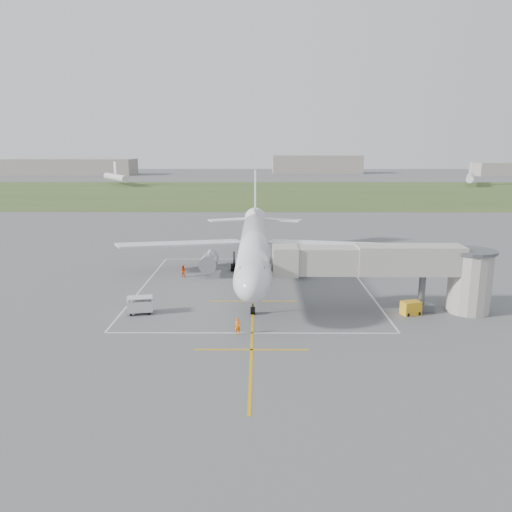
{
  "coord_description": "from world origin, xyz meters",
  "views": [
    {
      "loc": [
        0.62,
        -64.63,
        17.23
      ],
      "look_at": [
        0.28,
        -4.0,
        4.0
      ],
      "focal_mm": 35.0,
      "sensor_mm": 36.0,
      "label": 1
    }
  ],
  "objects_px": {
    "baggage_cart": "(140,305)",
    "ramp_worker_nose": "(238,326)",
    "gpu_unit": "(411,308)",
    "jet_bridge": "(402,268)",
    "airliner": "(254,246)",
    "ramp_worker_wing": "(183,271)"
  },
  "relations": [
    {
      "from": "jet_bridge",
      "to": "ramp_worker_wing",
      "type": "bearing_deg",
      "value": 150.21
    },
    {
      "from": "airliner",
      "to": "gpu_unit",
      "type": "bearing_deg",
      "value": -42.53
    },
    {
      "from": "airliner",
      "to": "baggage_cart",
      "type": "relative_size",
      "value": 16.16
    },
    {
      "from": "airliner",
      "to": "ramp_worker_nose",
      "type": "relative_size",
      "value": 29.33
    },
    {
      "from": "jet_bridge",
      "to": "baggage_cart",
      "type": "distance_m",
      "value": 27.92
    },
    {
      "from": "airliner",
      "to": "ramp_worker_wing",
      "type": "bearing_deg",
      "value": 178.3
    },
    {
      "from": "jet_bridge",
      "to": "gpu_unit",
      "type": "distance_m",
      "value": 4.26
    },
    {
      "from": "gpu_unit",
      "to": "baggage_cart",
      "type": "height_order",
      "value": "baggage_cart"
    },
    {
      "from": "jet_bridge",
      "to": "ramp_worker_wing",
      "type": "distance_m",
      "value": 29.53
    },
    {
      "from": "airliner",
      "to": "jet_bridge",
      "type": "xyz_separation_m",
      "value": [
        15.72,
        -14.25,
        0.35
      ]
    },
    {
      "from": "airliner",
      "to": "gpu_unit",
      "type": "height_order",
      "value": "airliner"
    },
    {
      "from": "airliner",
      "to": "ramp_worker_wing",
      "type": "distance_m",
      "value": 10.32
    },
    {
      "from": "airliner",
      "to": "ramp_worker_nose",
      "type": "distance_m",
      "value": 21.43
    },
    {
      "from": "jet_bridge",
      "to": "ramp_worker_wing",
      "type": "xyz_separation_m",
      "value": [
        -25.4,
        14.54,
        -3.93
      ]
    },
    {
      "from": "baggage_cart",
      "to": "ramp_worker_wing",
      "type": "height_order",
      "value": "baggage_cart"
    },
    {
      "from": "gpu_unit",
      "to": "baggage_cart",
      "type": "distance_m",
      "value": 28.56
    },
    {
      "from": "jet_bridge",
      "to": "ramp_worker_wing",
      "type": "height_order",
      "value": "jet_bridge"
    },
    {
      "from": "baggage_cart",
      "to": "ramp_worker_nose",
      "type": "distance_m",
      "value": 12.12
    },
    {
      "from": "ramp_worker_nose",
      "to": "airliner",
      "type": "bearing_deg",
      "value": 98.67
    },
    {
      "from": "jet_bridge",
      "to": "baggage_cart",
      "type": "height_order",
      "value": "jet_bridge"
    },
    {
      "from": "airliner",
      "to": "gpu_unit",
      "type": "xyz_separation_m",
      "value": [
        16.64,
        -15.26,
        -3.69
      ]
    },
    {
      "from": "gpu_unit",
      "to": "ramp_worker_wing",
      "type": "distance_m",
      "value": 30.57
    }
  ]
}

